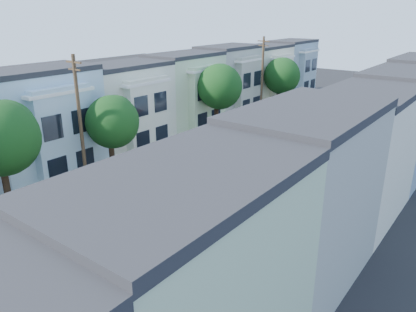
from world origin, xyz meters
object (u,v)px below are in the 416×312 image
utility_pole_near (81,125)px  parked_left_c (97,186)px  parked_right_c (315,154)px  parked_right_d (353,129)px  parked_right_b (156,258)px  tree_d (219,87)px  lead_sedan (245,172)px  tree_b (0,138)px  tree_far_r (382,97)px  tree_c (112,122)px  fedex_truck (186,189)px  utility_pole_far (262,79)px  parked_left_d (182,154)px  tree_e (281,76)px

utility_pole_near → parked_left_c: size_ratio=2.01×
parked_right_c → parked_right_d: (0.00, 10.22, 0.12)m
parked_right_b → parked_left_c: bearing=159.5°
tree_d → lead_sedan: tree_d is taller
tree_b → tree_far_r: bearing=69.2°
tree_c → parked_right_d: bearing=64.9°
lead_sedan → tree_c: bearing=-145.6°
tree_b → parked_right_c: tree_b is taller
fedex_truck → lead_sedan: (0.17, 7.15, -1.08)m
utility_pole_far → utility_pole_near: bearing=-90.0°
tree_d → lead_sedan: 12.90m
parked_left_d → parked_right_b: parked_right_b is taller
parked_left_c → parked_right_d: size_ratio=1.05×
tree_e → parked_left_d: (1.40, -21.58, -4.36)m
tree_b → tree_d: (0.00, 22.90, -0.05)m
utility_pole_far → fedex_truck: 26.02m
tree_d → utility_pole_far: (0.00, 8.90, -0.36)m
utility_pole_far → fedex_truck: size_ratio=1.45×
tree_d → parked_right_b: 24.44m
fedex_truck → parked_left_c: 7.36m
tree_c → parked_left_c: 5.18m
tree_b → fedex_truck: 11.86m
fedex_truck → lead_sedan: 7.23m
utility_pole_far → parked_right_d: (11.20, 0.73, -4.38)m
tree_c → parked_right_c: (11.20, 13.67, -4.12)m
tree_b → tree_far_r: 37.16m
utility_pole_near → tree_d: bearing=90.0°
tree_c → parked_left_d: size_ratio=1.78×
tree_e → parked_right_c: size_ratio=1.57×
utility_pole_near → utility_pole_far: bearing=90.0°
tree_c → parked_right_c: size_ratio=1.46×
parked_right_b → tree_far_r: bearing=88.1°
tree_far_r → parked_left_d: tree_far_r is taller
tree_c → utility_pole_near: size_ratio=0.69×
tree_d → utility_pole_near: 17.10m
tree_c → parked_left_c: (1.40, -2.94, -4.02)m
tree_far_r → fedex_truck: 27.79m
parked_left_d → tree_b: bearing=-91.8°
lead_sedan → parked_right_b: lead_sedan is taller
parked_left_d → tree_far_r: bearing=62.4°
fedex_truck → parked_left_c: bearing=-169.8°
fedex_truck → lead_sedan: size_ratio=1.26×
tree_e → parked_right_d: (11.20, -4.23, -4.22)m
tree_d → tree_e: (0.00, 13.86, -0.53)m
tree_b → parked_right_d: (11.20, 32.53, -4.79)m
tree_e → parked_left_c: 31.38m
tree_b → parked_left_d: (1.40, 15.18, -4.94)m
tree_e → utility_pole_near: (0.00, -30.96, 0.17)m
fedex_truck → parked_right_c: 15.18m
utility_pole_far → parked_right_b: utility_pole_far is taller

